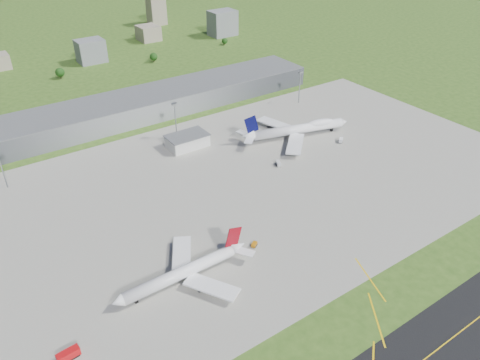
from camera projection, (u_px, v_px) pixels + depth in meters
ground at (142, 124)px, 341.82m from camera, size 1400.00×1400.00×0.00m
apron at (239, 186)px, 269.90m from camera, size 360.00×190.00×0.08m
terminal at (133, 107)px, 348.30m from camera, size 300.00×42.00×15.00m
ops_building at (187, 141)px, 309.65m from camera, size 26.00×16.00×8.00m
mast_center at (175, 114)px, 312.84m from camera, size 3.50×2.00×25.90m
mast_east at (300, 82)px, 365.88m from camera, size 3.50×2.00×25.90m
airliner_red_twin at (185, 272)px, 203.12m from camera, size 64.87×50.72×17.85m
airliner_blue_quad at (298, 129)px, 321.02m from camera, size 77.96×59.97×20.72m
fire_truck at (68, 355)px, 170.31m from camera, size 8.55×3.86×3.68m
tug_yellow at (254, 245)px, 224.46m from camera, size 4.10×3.66×1.78m
van_white_near at (278, 164)px, 289.70m from camera, size 4.23×5.71×2.65m
van_white_far at (341, 140)px, 316.25m from camera, size 5.43×5.05×2.61m
bldg_c at (91, 51)px, 457.21m from camera, size 26.00×20.00×22.00m
bldg_ce at (148, 33)px, 525.26m from camera, size 22.00×24.00×16.00m
bldg_e at (222, 23)px, 539.73m from camera, size 30.00×22.00×28.00m
bldg_tall_e at (156, 10)px, 581.09m from camera, size 20.00×18.00×36.00m
tree_c at (60, 72)px, 419.74m from camera, size 8.10×8.10×9.90m
tree_e at (154, 57)px, 459.82m from camera, size 7.65×7.65×9.35m
tree_far_e at (225, 41)px, 510.70m from camera, size 6.30×6.30×7.70m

